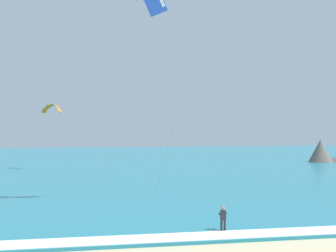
{
  "coord_description": "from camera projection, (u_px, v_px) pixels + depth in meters",
  "views": [
    {
      "loc": [
        -9.91,
        -11.62,
        6.44
      ],
      "look_at": [
        -5.27,
        14.59,
        6.62
      ],
      "focal_mm": 44.08,
      "sensor_mm": 36.0,
      "label": 1
    }
  ],
  "objects": [
    {
      "name": "sea",
      "position": [
        145.0,
        160.0,
        82.63
      ],
      "size": [
        200.0,
        120.0,
        0.2
      ],
      "primitive_type": "cube",
      "color": "teal",
      "rests_on": "ground"
    },
    {
      "name": "kitesurfer",
      "position": [
        223.0,
        218.0,
        25.24
      ],
      "size": [
        0.58,
        0.58,
        1.69
      ],
      "color": "#232328",
      "rests_on": "ground"
    },
    {
      "name": "headland_right",
      "position": [
        333.0,
        155.0,
        77.85
      ],
      "size": [
        11.42,
        8.66,
        4.44
      ],
      "color": "#665B51",
      "rests_on": "ground"
    },
    {
      "name": "surfboard",
      "position": [
        223.0,
        233.0,
        25.22
      ],
      "size": [
        0.7,
        1.46,
        0.09
      ],
      "color": "white",
      "rests_on": "ground"
    },
    {
      "name": "kite_distant",
      "position": [
        52.0,
        107.0,
        62.97
      ],
      "size": [
        3.28,
        3.23,
        1.46
      ],
      "color": "orange"
    },
    {
      "name": "surf_foam",
      "position": [
        264.0,
        233.0,
        24.54
      ],
      "size": [
        200.0,
        1.82,
        0.04
      ],
      "primitive_type": "cube",
      "color": "white",
      "rests_on": "sea"
    }
  ]
}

